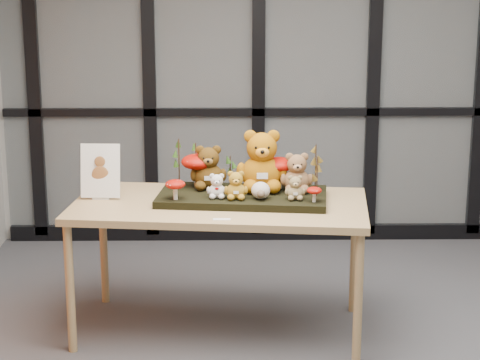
{
  "coord_description": "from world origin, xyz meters",
  "views": [
    {
      "loc": [
        -0.69,
        -4.28,
        2.19
      ],
      "look_at": [
        -0.62,
        0.63,
        0.96
      ],
      "focal_mm": 65.0,
      "sensor_mm": 36.0,
      "label": 1
    }
  ],
  "objects_px": {
    "bear_pooh_yellow": "(262,157)",
    "bear_white_bow": "(217,184)",
    "bear_tan_back": "(297,170)",
    "bear_brown_medium": "(208,165)",
    "bear_small_yellow": "(236,183)",
    "mushroom_back_right": "(279,171)",
    "plush_cream_hedgehog": "(261,190)",
    "mushroom_front_left": "(175,189)",
    "sign_holder": "(100,173)",
    "diorama_tray": "(243,197)",
    "mushroom_front_right": "(314,194)",
    "bear_beige_small": "(295,186)",
    "display_table": "(220,213)",
    "mushroom_back_left": "(198,169)"
  },
  "relations": [
    {
      "from": "diorama_tray",
      "to": "bear_tan_back",
      "type": "bearing_deg",
      "value": 13.83
    },
    {
      "from": "mushroom_front_left",
      "to": "plush_cream_hedgehog",
      "type": "bearing_deg",
      "value": 0.99
    },
    {
      "from": "mushroom_back_right",
      "to": "diorama_tray",
      "type": "bearing_deg",
      "value": -152.04
    },
    {
      "from": "bear_small_yellow",
      "to": "bear_tan_back",
      "type": "bearing_deg",
      "value": 30.62
    },
    {
      "from": "bear_tan_back",
      "to": "mushroom_back_right",
      "type": "relative_size",
      "value": 1.23
    },
    {
      "from": "bear_brown_medium",
      "to": "bear_tan_back",
      "type": "xyz_separation_m",
      "value": [
        0.53,
        -0.09,
        -0.02
      ]
    },
    {
      "from": "diorama_tray",
      "to": "bear_pooh_yellow",
      "type": "height_order",
      "value": "bear_pooh_yellow"
    },
    {
      "from": "display_table",
      "to": "plush_cream_hedgehog",
      "type": "height_order",
      "value": "plush_cream_hedgehog"
    },
    {
      "from": "bear_pooh_yellow",
      "to": "mushroom_back_right",
      "type": "height_order",
      "value": "bear_pooh_yellow"
    },
    {
      "from": "mushroom_back_right",
      "to": "mushroom_front_left",
      "type": "xyz_separation_m",
      "value": [
        -0.61,
        -0.25,
        -0.04
      ]
    },
    {
      "from": "bear_brown_medium",
      "to": "bear_white_bow",
      "type": "bearing_deg",
      "value": -70.17
    },
    {
      "from": "display_table",
      "to": "mushroom_back_right",
      "type": "distance_m",
      "value": 0.45
    },
    {
      "from": "plush_cream_hedgehog",
      "to": "mushroom_back_left",
      "type": "height_order",
      "value": "mushroom_back_left"
    },
    {
      "from": "diorama_tray",
      "to": "mushroom_back_left",
      "type": "xyz_separation_m",
      "value": [
        -0.27,
        0.16,
        0.13
      ]
    },
    {
      "from": "bear_beige_small",
      "to": "mushroom_front_left",
      "type": "height_order",
      "value": "bear_beige_small"
    },
    {
      "from": "bear_brown_medium",
      "to": "sign_holder",
      "type": "distance_m",
      "value": 0.65
    },
    {
      "from": "bear_white_bow",
      "to": "mushroom_back_right",
      "type": "xyz_separation_m",
      "value": [
        0.37,
        0.21,
        0.03
      ]
    },
    {
      "from": "bear_small_yellow",
      "to": "mushroom_back_right",
      "type": "distance_m",
      "value": 0.35
    },
    {
      "from": "mushroom_back_right",
      "to": "sign_holder",
      "type": "relative_size",
      "value": 0.64
    },
    {
      "from": "plush_cream_hedgehog",
      "to": "mushroom_front_right",
      "type": "height_order",
      "value": "plush_cream_hedgehog"
    },
    {
      "from": "bear_brown_medium",
      "to": "mushroom_front_left",
      "type": "relative_size",
      "value": 2.25
    },
    {
      "from": "diorama_tray",
      "to": "mushroom_front_left",
      "type": "bearing_deg",
      "value": -154.85
    },
    {
      "from": "bear_white_bow",
      "to": "sign_holder",
      "type": "relative_size",
      "value": 0.48
    },
    {
      "from": "bear_tan_back",
      "to": "bear_brown_medium",
      "type": "bearing_deg",
      "value": 177.15
    },
    {
      "from": "diorama_tray",
      "to": "bear_white_bow",
      "type": "bearing_deg",
      "value": -140.76
    },
    {
      "from": "bear_white_bow",
      "to": "mushroom_front_right",
      "type": "xyz_separation_m",
      "value": [
        0.56,
        -0.1,
        -0.03
      ]
    },
    {
      "from": "mushroom_back_right",
      "to": "mushroom_front_left",
      "type": "distance_m",
      "value": 0.66
    },
    {
      "from": "bear_small_yellow",
      "to": "bear_beige_small",
      "type": "height_order",
      "value": "bear_small_yellow"
    },
    {
      "from": "display_table",
      "to": "mushroom_back_left",
      "type": "relative_size",
      "value": 8.03
    },
    {
      "from": "bear_pooh_yellow",
      "to": "bear_white_bow",
      "type": "relative_size",
      "value": 2.52
    },
    {
      "from": "bear_small_yellow",
      "to": "mushroom_back_left",
      "type": "relative_size",
      "value": 0.81
    },
    {
      "from": "diorama_tray",
      "to": "mushroom_front_right",
      "type": "height_order",
      "value": "mushroom_front_right"
    },
    {
      "from": "mushroom_front_right",
      "to": "bear_brown_medium",
      "type": "bearing_deg",
      "value": 152.0
    },
    {
      "from": "mushroom_front_left",
      "to": "mushroom_back_right",
      "type": "bearing_deg",
      "value": 22.18
    },
    {
      "from": "bear_white_bow",
      "to": "bear_beige_small",
      "type": "distance_m",
      "value": 0.46
    },
    {
      "from": "bear_tan_back",
      "to": "sign_holder",
      "type": "relative_size",
      "value": 0.78
    },
    {
      "from": "bear_pooh_yellow",
      "to": "diorama_tray",
      "type": "bearing_deg",
      "value": -136.97
    },
    {
      "from": "bear_beige_small",
      "to": "mushroom_front_left",
      "type": "relative_size",
      "value": 1.21
    },
    {
      "from": "bear_pooh_yellow",
      "to": "bear_small_yellow",
      "type": "relative_size",
      "value": 2.2
    },
    {
      "from": "bear_brown_medium",
      "to": "plush_cream_hedgehog",
      "type": "xyz_separation_m",
      "value": [
        0.31,
        -0.25,
        -0.09
      ]
    },
    {
      "from": "mushroom_back_left",
      "to": "sign_holder",
      "type": "height_order",
      "value": "sign_holder"
    },
    {
      "from": "bear_brown_medium",
      "to": "bear_beige_small",
      "type": "xyz_separation_m",
      "value": [
        0.51,
        -0.27,
        -0.07
      ]
    },
    {
      "from": "diorama_tray",
      "to": "mushroom_back_right",
      "type": "height_order",
      "value": "mushroom_back_right"
    },
    {
      "from": "sign_holder",
      "to": "plush_cream_hedgehog",
      "type": "bearing_deg",
      "value": -7.99
    },
    {
      "from": "diorama_tray",
      "to": "bear_small_yellow",
      "type": "height_order",
      "value": "bear_small_yellow"
    },
    {
      "from": "bear_pooh_yellow",
      "to": "bear_white_bow",
      "type": "bearing_deg",
      "value": -139.06
    },
    {
      "from": "display_table",
      "to": "mushroom_back_left",
      "type": "distance_m",
      "value": 0.33
    },
    {
      "from": "bear_brown_medium",
      "to": "mushroom_front_right",
      "type": "distance_m",
      "value": 0.7
    },
    {
      "from": "bear_small_yellow",
      "to": "mushroom_back_right",
      "type": "xyz_separation_m",
      "value": [
        0.26,
        0.24,
        0.01
      ]
    },
    {
      "from": "bear_white_bow",
      "to": "sign_holder",
      "type": "xyz_separation_m",
      "value": [
        -0.7,
        0.15,
        0.03
      ]
    }
  ]
}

